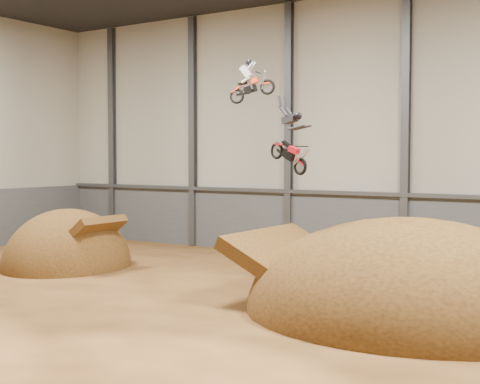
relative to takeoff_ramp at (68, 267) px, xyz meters
The scene contains 12 objects.
floor 11.53m from the takeoff_ramp, 25.72° to the right, with size 40.00×40.00×0.00m, color #513015.
back_wall 16.03m from the takeoff_ramp, 43.90° to the left, with size 40.00×0.10×14.00m, color #ACA899.
lower_band_back 14.45m from the takeoff_ramp, 43.61° to the left, with size 39.80×0.18×3.50m, color #4E5055.
steel_rail 14.68m from the takeoff_ramp, 43.18° to the left, with size 39.80×0.35×0.20m, color #47494F.
steel_column_0 13.58m from the takeoff_ramp, 122.66° to the left, with size 0.40×0.36×13.90m, color #47494F.
steel_column_1 12.05m from the takeoff_ramp, 87.73° to the left, with size 0.40×0.36×13.90m, color #47494F.
steel_column_2 13.96m from the takeoff_ramp, 54.24° to the left, with size 0.40×0.36×13.90m, color #47494F.
steel_column_3 18.26m from the takeoff_ramp, 35.53° to the left, with size 0.40×0.36×13.90m, color #47494F.
takeoff_ramp is the anchor object (origin of this frame).
landing_ramp 17.47m from the takeoff_ramp, ahead, with size 11.66×10.32×6.73m, color #3D250F.
fmx_rider_a 13.80m from the takeoff_ramp, ahead, with size 1.94×0.74×1.76m, color #EE3E17, non-canonical shape.
fmx_rider_b 14.65m from the takeoff_ramp, ahead, with size 2.63×0.75×2.25m, color red, non-canonical shape.
Camera 1 is at (14.58, -17.88, 5.45)m, focal length 50.00 mm.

